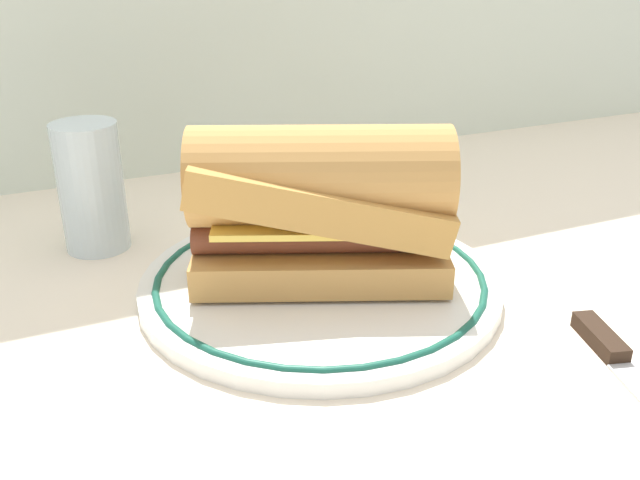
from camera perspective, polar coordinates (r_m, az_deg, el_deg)
ground_plane at (r=0.55m, az=0.09°, el=-5.35°), size 1.50×1.50×0.00m
plate at (r=0.57m, az=-0.00°, el=-3.42°), size 0.29×0.29×0.01m
sausage_sandwich at (r=0.54m, az=-0.00°, el=3.11°), size 0.22×0.16×0.12m
drinking_glass at (r=0.66m, az=-18.04°, el=3.44°), size 0.06×0.06×0.12m
salt_shaker at (r=0.75m, az=-4.82°, el=6.10°), size 0.03×0.03×0.08m
butter_knife at (r=0.52m, az=23.30°, el=-9.07°), size 0.05×0.14×0.01m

